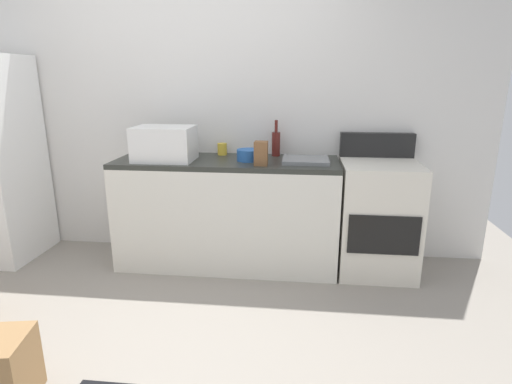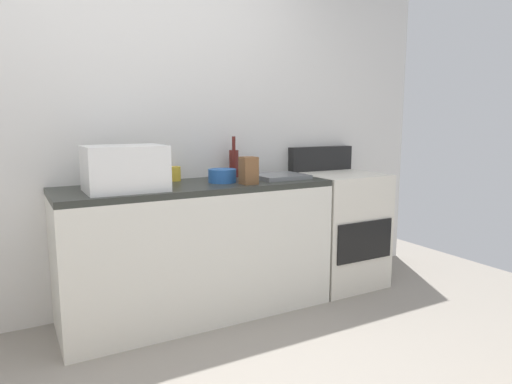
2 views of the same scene
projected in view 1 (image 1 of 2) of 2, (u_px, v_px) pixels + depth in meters
ground_plane at (144, 346)px, 2.46m from camera, size 6.00×6.00×0.00m
wall_back at (199, 106)px, 3.59m from camera, size 5.00×0.10×2.60m
kitchen_counter at (228, 213)px, 3.46m from camera, size 1.80×0.60×0.90m
stove_oven at (377, 216)px, 3.33m from camera, size 0.60×0.61×1.10m
microwave at (165, 144)px, 3.27m from camera, size 0.46×0.34×0.27m
sink_basin at (306, 160)px, 3.24m from camera, size 0.36×0.32×0.03m
wine_bottle at (276, 143)px, 3.47m from camera, size 0.07×0.07×0.30m
coffee_mug at (222, 149)px, 3.53m from camera, size 0.08×0.08×0.10m
knife_block at (261, 153)px, 3.11m from camera, size 0.10×0.10×0.18m
mixing_bowl at (249, 155)px, 3.29m from camera, size 0.19×0.19×0.09m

